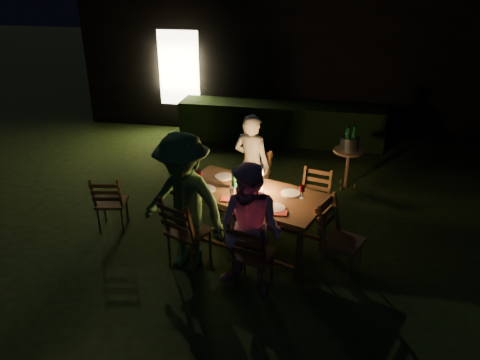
% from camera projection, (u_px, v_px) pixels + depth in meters
% --- Properties ---
extents(garden_envelope, '(40.00, 40.00, 3.20)m').
position_uv_depth(garden_envelope, '(314.00, 47.00, 11.30)').
color(garden_envelope, black).
rests_on(garden_envelope, ground).
extents(dining_table, '(2.10, 1.51, 0.79)m').
position_uv_depth(dining_table, '(251.00, 198.00, 6.01)').
color(dining_table, '#4D2E19').
rests_on(dining_table, ground).
extents(chair_near_left, '(0.61, 0.63, 1.01)m').
position_uv_depth(chair_near_left, '(189.00, 243.00, 5.78)').
color(chair_near_left, '#4D2E19').
rests_on(chair_near_left, ground).
extents(chair_near_right, '(0.52, 0.55, 0.97)m').
position_uv_depth(chair_near_right, '(252.00, 266.00, 5.37)').
color(chair_near_right, '#4D2E19').
rests_on(chair_near_right, ground).
extents(chair_far_left, '(0.60, 0.62, 1.01)m').
position_uv_depth(chair_far_left, '(250.00, 194.00, 6.98)').
color(chair_far_left, '#4D2E19').
rests_on(chair_far_left, ground).
extents(chair_far_right, '(0.49, 0.52, 0.91)m').
position_uv_depth(chair_far_right, '(312.00, 213.00, 6.54)').
color(chair_far_right, '#4D2E19').
rests_on(chair_far_right, ground).
extents(chair_end, '(0.61, 0.59, 0.99)m').
position_uv_depth(chair_end, '(340.00, 252.00, 5.62)').
color(chair_end, '#4D2E19').
rests_on(chair_end, ground).
extents(chair_spare, '(0.47, 0.50, 0.89)m').
position_uv_depth(chair_spare, '(112.00, 212.00, 6.58)').
color(chair_spare, '#4D2E19').
rests_on(chair_spare, ground).
extents(person_house_side, '(0.65, 0.53, 1.53)m').
position_uv_depth(person_house_side, '(252.00, 165.00, 6.83)').
color(person_house_side, beige).
rests_on(person_house_side, ground).
extents(person_opp_right, '(0.91, 0.81, 1.57)m').
position_uv_depth(person_opp_right, '(250.00, 231.00, 5.13)').
color(person_opp_right, '#CF8EB8').
rests_on(person_opp_right, ground).
extents(person_opp_left, '(1.29, 0.99, 1.76)m').
position_uv_depth(person_opp_left, '(184.00, 204.00, 5.50)').
color(person_opp_left, '#325E2F').
rests_on(person_opp_left, ground).
extents(lantern, '(0.16, 0.16, 0.35)m').
position_uv_depth(lantern, '(257.00, 181.00, 5.92)').
color(lantern, white).
rests_on(lantern, dining_table).
extents(plate_far_left, '(0.25, 0.25, 0.01)m').
position_uv_depth(plate_far_left, '(224.00, 177.00, 6.39)').
color(plate_far_left, white).
rests_on(plate_far_left, dining_table).
extents(plate_near_left, '(0.25, 0.25, 0.01)m').
position_uv_depth(plate_near_left, '(206.00, 189.00, 6.05)').
color(plate_near_left, white).
rests_on(plate_near_left, dining_table).
extents(plate_far_right, '(0.25, 0.25, 0.01)m').
position_uv_depth(plate_far_right, '(290.00, 193.00, 5.93)').
color(plate_far_right, white).
rests_on(plate_far_right, dining_table).
extents(plate_near_right, '(0.25, 0.25, 0.01)m').
position_uv_depth(plate_near_right, '(275.00, 208.00, 5.59)').
color(plate_near_right, white).
rests_on(plate_near_right, dining_table).
extents(wineglass_a, '(0.06, 0.06, 0.18)m').
position_uv_depth(wineglass_a, '(242.00, 174.00, 6.29)').
color(wineglass_a, '#59070F').
rests_on(wineglass_a, dining_table).
extents(wineglass_b, '(0.06, 0.06, 0.18)m').
position_uv_depth(wineglass_b, '(199.00, 178.00, 6.17)').
color(wineglass_b, '#59070F').
rests_on(wineglass_b, dining_table).
extents(wineglass_c, '(0.06, 0.06, 0.18)m').
position_uv_depth(wineglass_c, '(262.00, 201.00, 5.58)').
color(wineglass_c, '#59070F').
rests_on(wineglass_c, dining_table).
extents(wineglass_d, '(0.06, 0.06, 0.18)m').
position_uv_depth(wineglass_d, '(302.00, 192.00, 5.79)').
color(wineglass_d, '#59070F').
rests_on(wineglass_d, dining_table).
extents(wineglass_e, '(0.06, 0.06, 0.18)m').
position_uv_depth(wineglass_e, '(232.00, 194.00, 5.75)').
color(wineglass_e, silver).
rests_on(wineglass_e, dining_table).
extents(bottle_table, '(0.07, 0.07, 0.28)m').
position_uv_depth(bottle_table, '(234.00, 178.00, 6.03)').
color(bottle_table, '#0F471E').
rests_on(bottle_table, dining_table).
extents(napkin_left, '(0.18, 0.14, 0.01)m').
position_uv_depth(napkin_left, '(228.00, 199.00, 5.79)').
color(napkin_left, red).
rests_on(napkin_left, dining_table).
extents(napkin_right, '(0.18, 0.14, 0.01)m').
position_uv_depth(napkin_right, '(279.00, 213.00, 5.48)').
color(napkin_right, red).
rests_on(napkin_right, dining_table).
extents(phone, '(0.14, 0.07, 0.01)m').
position_uv_depth(phone, '(198.00, 190.00, 6.02)').
color(phone, black).
rests_on(phone, dining_table).
extents(side_table, '(0.50, 0.50, 0.67)m').
position_uv_depth(side_table, '(349.00, 154.00, 7.66)').
color(side_table, brown).
rests_on(side_table, ground).
extents(ice_bucket, '(0.30, 0.30, 0.22)m').
position_uv_depth(ice_bucket, '(350.00, 144.00, 7.58)').
color(ice_bucket, '#A5A8AD').
rests_on(ice_bucket, side_table).
extents(bottle_bucket_a, '(0.07, 0.07, 0.32)m').
position_uv_depth(bottle_bucket_a, '(347.00, 141.00, 7.53)').
color(bottle_bucket_a, '#0F471E').
rests_on(bottle_bucket_a, side_table).
extents(bottle_bucket_b, '(0.07, 0.07, 0.32)m').
position_uv_depth(bottle_bucket_b, '(353.00, 140.00, 7.58)').
color(bottle_bucket_b, '#0F471E').
rests_on(bottle_bucket_b, side_table).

